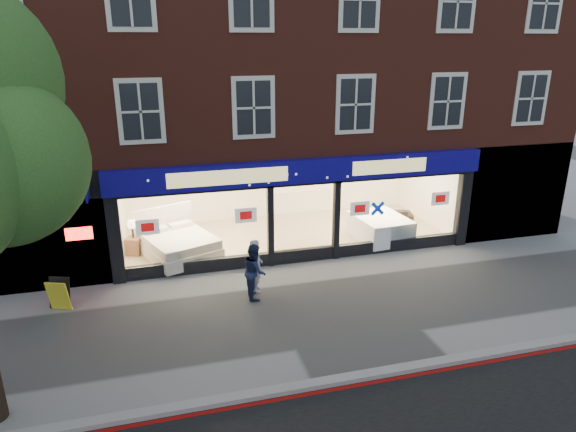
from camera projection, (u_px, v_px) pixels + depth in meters
name	position (u px, v px, depth m)	size (l,w,h in m)	color
ground	(337.00, 307.00, 13.29)	(120.00, 120.00, 0.00)	gray
kerb_line	(391.00, 380.00, 10.46)	(60.00, 0.10, 0.01)	#8C0A07
kerb_stone	(386.00, 372.00, 10.63)	(60.00, 0.25, 0.12)	gray
showroom_floor	(285.00, 235.00, 18.07)	(11.00, 4.50, 0.10)	tan
building	(272.00, 37.00, 17.44)	(19.00, 8.26, 10.30)	maroon
display_bed	(178.00, 244.00, 16.16)	(2.69, 2.93, 1.35)	beige
bedside_table	(134.00, 246.00, 16.29)	(0.45, 0.45, 0.55)	brown
mattress_stack	(380.00, 227.00, 17.53)	(1.77, 2.14, 0.79)	white
sofa	(383.00, 216.00, 18.97)	(2.07, 0.81, 0.60)	black
a_board	(59.00, 294.00, 13.07)	(0.55, 0.35, 0.85)	gold
pedestrian_grey	(256.00, 265.00, 13.97)	(0.55, 0.36, 1.51)	#B3B5BB
pedestrian_blue	(255.00, 271.00, 13.62)	(0.74, 0.57, 1.51)	#172040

